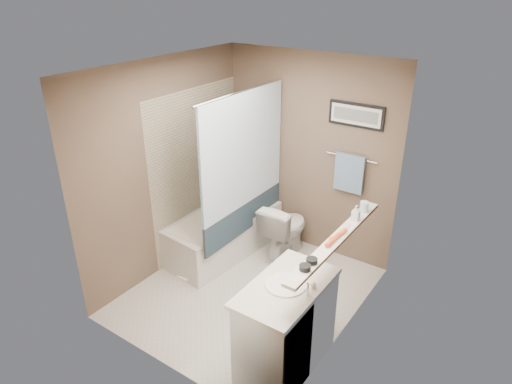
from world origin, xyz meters
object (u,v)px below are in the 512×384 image
Objects in this scene: bathtub at (222,233)px; soap_bottle at (356,213)px; candle_bowl_far at (312,261)px; hair_brush_back at (338,234)px; toilet at (285,229)px; vanity at (286,328)px; candle_bowl_near at (305,267)px; glass_jar at (364,207)px; hair_brush_front at (333,240)px.

soap_bottle is at bearing -3.10° from bathtub.
candle_bowl_far is 0.47m from hair_brush_back.
toilet is at bearing 150.44° from soap_bottle.
toilet is 1.67m from hair_brush_back.
vanity is 10.00× the size of candle_bowl_near.
glass_jar is (0.00, 1.14, 0.03)m from candle_bowl_near.
glass_jar is at bearing 90.00° from hair_brush_back.
toilet is at bearing 138.21° from hair_brush_back.
toilet is at bearing 125.12° from candle_bowl_near.
hair_brush_back is at bearing 136.52° from toilet.
candle_bowl_near and candle_bowl_far have the same top height.
hair_brush_back is (0.19, 0.51, 0.74)m from vanity.
glass_jar is (0.00, 0.56, 0.03)m from hair_brush_back.
hair_brush_back is 0.56m from glass_jar.
candle_bowl_near is 1.00× the size of candle_bowl_far.
soap_bottle is at bearing 78.85° from vanity.
candle_bowl_far reaches higher than bathtub.
soap_bottle is (1.10, -0.63, 0.83)m from toilet.
vanity is 6.30× the size of soap_bottle.
candle_bowl_near is 0.90× the size of glass_jar.
vanity is at bearing -101.98° from soap_bottle.
glass_jar reaches higher than candle_bowl_near.
toilet is 1.76m from vanity.
hair_brush_front is 1.54× the size of soap_bottle.
hair_brush_front is 0.66m from glass_jar.
toilet is 1.74m from hair_brush_front.
bathtub is 2.28m from candle_bowl_far.
hair_brush_front reaches higher than bathtub.
candle_bowl_far is (0.00, 0.11, 0.00)m from candle_bowl_near.
vanity is at bearing 158.98° from candle_bowl_near.
candle_bowl_far is at bearing 90.00° from candle_bowl_near.
vanity is at bearing -114.66° from hair_brush_front.
glass_jar is (1.79, -0.07, 0.92)m from bathtub.
hair_brush_back is (0.00, 0.47, 0.00)m from candle_bowl_far.
vanity is 1.33m from glass_jar.
bathtub is at bearing 145.39° from vanity.
hair_brush_back is (1.10, -0.99, 0.78)m from toilet.
hair_brush_back is at bearing -90.00° from soap_bottle.
candle_bowl_far is 0.41× the size of hair_brush_front.
candle_bowl_near is at bearing -90.00° from hair_brush_front.
hair_brush_front is 0.11m from hair_brush_back.
hair_brush_back is at bearing -90.00° from glass_jar.
bathtub is 6.82× the size of hair_brush_back.
bathtub is at bearing 26.08° from toilet.
vanity is at bearing -30.04° from bathtub.
soap_bottle is at bearing 148.76° from toilet.
candle_bowl_far is (1.79, -1.10, 0.89)m from bathtub.
candle_bowl_near is at bearing -28.73° from bathtub.
candle_bowl_far is 0.84m from soap_bottle.
hair_brush_front is 1.00× the size of hair_brush_back.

